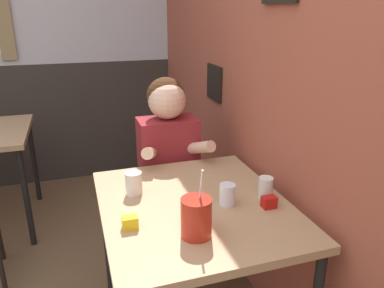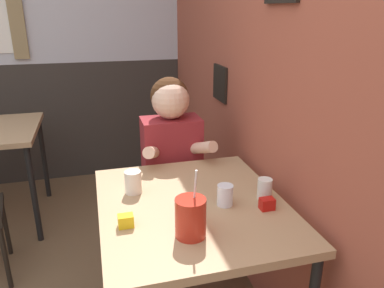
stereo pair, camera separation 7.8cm
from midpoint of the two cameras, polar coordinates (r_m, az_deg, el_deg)
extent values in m
cube|color=#9E4C38|center=(2.45, 6.34, 15.09)|extent=(0.06, 4.51, 2.70)
cube|color=black|center=(2.48, 5.20, 9.22)|extent=(0.02, 0.23, 0.23)
cube|color=#332D28|center=(3.73, -21.24, 2.92)|extent=(5.58, 0.06, 1.10)
cube|color=#937F56|center=(3.55, -24.77, 18.16)|extent=(0.12, 0.02, 0.80)
cube|color=tan|center=(1.67, 1.38, -9.50)|extent=(0.80, 0.93, 0.04)
cylinder|color=black|center=(2.18, -11.49, -13.83)|extent=(0.04, 0.04, 0.71)
cylinder|color=black|center=(2.31, 7.01, -11.37)|extent=(0.04, 0.04, 0.71)
cylinder|color=black|center=(2.77, -22.21, -7.21)|extent=(0.04, 0.04, 0.71)
cylinder|color=black|center=(3.40, -21.04, -2.05)|extent=(0.04, 0.04, 0.71)
cylinder|color=black|center=(2.77, -25.76, -11.33)|extent=(0.03, 0.03, 0.41)
cylinder|color=black|center=(2.47, -25.71, -15.42)|extent=(0.03, 0.03, 0.41)
cube|color=maroon|center=(2.46, -1.98, -12.80)|extent=(0.31, 0.20, 0.45)
cube|color=maroon|center=(2.24, -2.12, -2.41)|extent=(0.34, 0.20, 0.51)
sphere|color=#472814|center=(2.15, -2.42, 7.28)|extent=(0.22, 0.22, 0.22)
sphere|color=beige|center=(2.13, -2.25, 6.70)|extent=(0.22, 0.22, 0.22)
cylinder|color=beige|center=(2.04, -4.98, -1.29)|extent=(0.14, 0.27, 0.15)
cylinder|color=beige|center=(2.10, 2.32, -0.59)|extent=(0.14, 0.27, 0.15)
cylinder|color=#B22819|center=(1.40, 1.40, -11.18)|extent=(0.12, 0.12, 0.15)
cylinder|color=white|center=(1.35, 2.16, -6.47)|extent=(0.01, 0.04, 0.14)
cylinder|color=silver|center=(1.63, 6.44, -7.77)|extent=(0.07, 0.07, 0.09)
cylinder|color=silver|center=(1.71, 12.30, -6.71)|extent=(0.07, 0.07, 0.10)
cylinder|color=silver|center=(1.74, -7.70, -5.78)|extent=(0.08, 0.08, 0.11)
cube|color=#B7140F|center=(1.64, 12.71, -8.90)|extent=(0.06, 0.04, 0.05)
cube|color=yellow|center=(1.50, -8.57, -11.53)|extent=(0.06, 0.04, 0.05)
camera|label=1|loc=(0.04, -88.73, 0.46)|focal=35.00mm
camera|label=2|loc=(0.04, 91.27, -0.46)|focal=35.00mm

